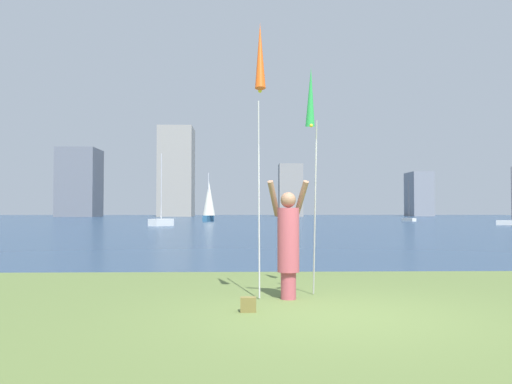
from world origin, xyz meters
name	(u,v)px	position (x,y,z in m)	size (l,w,h in m)	color
ground	(252,223)	(0.00, 50.95, -0.06)	(120.00, 138.00, 0.12)	#5B7038
person	(288,240)	(-0.53, 1.27, 0.91)	(0.68, 0.50, 1.85)	#B24C59
kite_flag_left	(260,65)	(-0.98, 0.98, 3.57)	(0.16, 0.93, 4.23)	#B2B2B7
kite_flag_right	(311,104)	(-0.08, 1.97, 3.18)	(0.16, 0.91, 3.79)	#B2B2B7
bag	(248,305)	(-1.17, 0.24, 0.10)	(0.21, 0.14, 0.20)	olive
sailboat_1	(512,222)	(22.24, 39.38, 0.28)	(2.51, 2.02, 5.06)	silver
sailboat_3	(409,219)	(17.85, 54.16, 0.27)	(1.18, 1.96, 4.66)	silver
sailboat_4	(209,201)	(-4.87, 54.99, 2.35)	(1.73, 2.92, 5.51)	#2D6084
sailboat_5	(161,222)	(-7.77, 37.71, 0.34)	(1.96, 2.24, 5.97)	white
skyline_tower_0	(80,183)	(-30.46, 92.42, 6.15)	(6.76, 7.78, 12.31)	slate
skyline_tower_1	(176,172)	(-13.31, 95.45, 8.34)	(6.30, 7.73, 16.68)	gray
skyline_tower_2	(291,190)	(7.94, 92.79, 4.82)	(4.30, 3.73, 9.65)	gray
skyline_tower_3	(419,194)	(33.45, 97.79, 4.26)	(3.96, 6.43, 8.52)	gray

